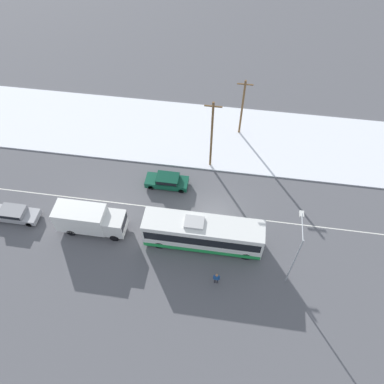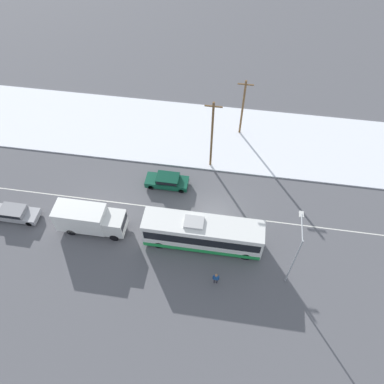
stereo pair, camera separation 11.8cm
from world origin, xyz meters
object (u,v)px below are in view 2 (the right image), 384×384
sedan_car (167,181)px  city_bus (203,233)px  box_truck (89,219)px  utility_pole_roadside (212,135)px  parked_car_near_truck (15,213)px  pedestrian_at_stop (216,278)px  utility_pole_snowlot (243,107)px  streetlamp (296,250)px

sedan_car → city_bus: bearing=125.5°
box_truck → utility_pole_roadside: (10.80, 10.34, 3.03)m
box_truck → parked_car_near_truck: bearing=179.0°
pedestrian_at_stop → utility_pole_snowlot: size_ratio=0.22×
parked_car_near_truck → streetlamp: 27.87m
city_bus → sedan_car: city_bus is taller
utility_pole_roadside → utility_pole_snowlot: utility_pole_roadside is taller
streetlamp → utility_pole_snowlot: size_ratio=0.93×
box_truck → utility_pole_snowlot: bearing=49.8°
box_truck → utility_pole_snowlot: 21.43m
sedan_car → pedestrian_at_stop: (6.52, -10.71, 0.23)m
parked_car_near_truck → pedestrian_at_stop: pedestrian_at_stop is taller
parked_car_near_truck → utility_pole_roadside: (18.96, 10.19, 3.96)m
pedestrian_at_stop → streetlamp: (6.33, 1.81, 3.54)m
utility_pole_snowlot → sedan_car: bearing=-127.0°
city_bus → box_truck: (-11.26, 0.04, -0.06)m
parked_car_near_truck → utility_pole_snowlot: size_ratio=0.62×
pedestrian_at_stop → streetlamp: streetlamp is taller
box_truck → pedestrian_at_stop: size_ratio=4.08×
streetlamp → utility_pole_roadside: utility_pole_roadside is taller
city_bus → streetlamp: size_ratio=1.60×
box_truck → sedan_car: 9.34m
parked_car_near_truck → streetlamp: bearing=-5.0°
city_bus → utility_pole_roadside: bearing=92.5°
utility_pole_roadside → utility_pole_snowlot: bearing=63.6°
sedan_car → box_truck: bearing=45.7°
pedestrian_at_stop → utility_pole_roadside: bearing=98.7°
parked_car_near_truck → utility_pole_roadside: utility_pole_roadside is taller
parked_car_near_truck → utility_pole_snowlot: utility_pole_snowlot is taller
sedan_car → utility_pole_roadside: bearing=-139.5°
box_truck → utility_pole_roadside: bearing=43.7°
pedestrian_at_stop → utility_pole_snowlot: 20.56m
pedestrian_at_stop → utility_pole_roadside: 15.02m
sedan_car → utility_pole_roadside: (4.31, 3.68, 3.91)m
pedestrian_at_stop → utility_pole_roadside: utility_pole_roadside is taller
city_bus → utility_pole_snowlot: bearing=81.3°
city_bus → sedan_car: size_ratio=2.44×
utility_pole_snowlot → streetlamp: bearing=-73.2°
streetlamp → utility_pole_snowlot: bearing=106.8°
sedan_car → parked_car_near_truck: (-14.65, -6.51, -0.05)m
utility_pole_roadside → utility_pole_snowlot: size_ratio=1.18×
city_bus → utility_pole_roadside: 10.80m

